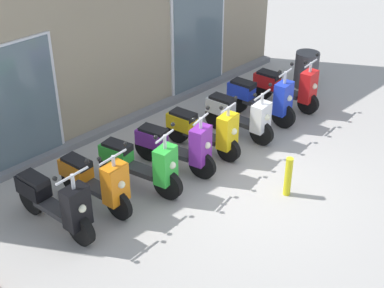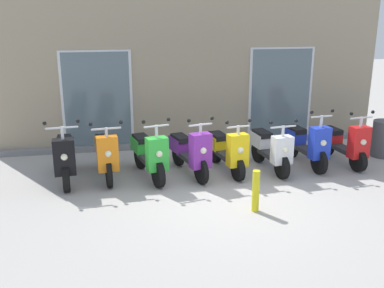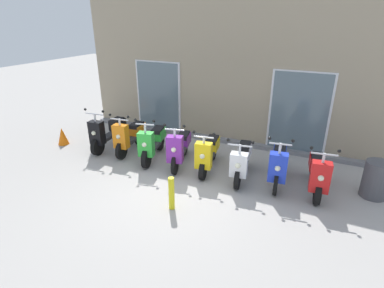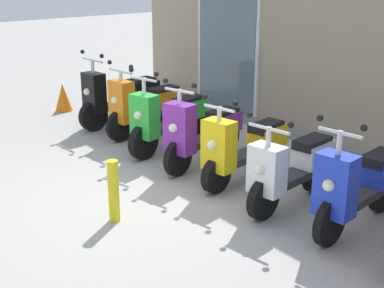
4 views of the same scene
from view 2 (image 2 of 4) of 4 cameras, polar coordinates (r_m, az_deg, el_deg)
ground_plane at (r=7.92m, az=4.19°, el=-6.77°), size 40.00×40.00×0.00m
storefront_facade at (r=10.60m, az=-0.15°, el=10.54°), size 9.20×0.50×4.14m
scooter_black at (r=8.80m, az=-15.90°, el=-1.56°), size 0.63×1.66×1.31m
scooter_orange at (r=8.76m, az=-10.99°, el=-1.21°), size 0.60×1.55×1.24m
scooter_green at (r=8.68m, az=-5.55°, el=-1.28°), size 0.70×1.64×1.29m
scooter_purple at (r=8.77m, az=-0.28°, el=-0.91°), size 0.71×1.61×1.27m
scooter_yellow at (r=9.00m, az=4.46°, el=-0.73°), size 0.61×1.59×1.19m
scooter_white at (r=9.17m, az=9.95°, el=-0.53°), size 0.60×1.52×1.16m
scooter_blue at (r=9.57m, az=14.36°, el=0.14°), size 0.57×1.61×1.30m
scooter_red at (r=9.95m, az=18.79°, el=0.14°), size 0.59×1.56×1.24m
trash_bin at (r=10.81m, az=23.32°, el=0.63°), size 0.53×0.53×0.80m
curb_bollard at (r=7.32m, az=8.13°, el=-5.96°), size 0.12×0.12×0.70m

